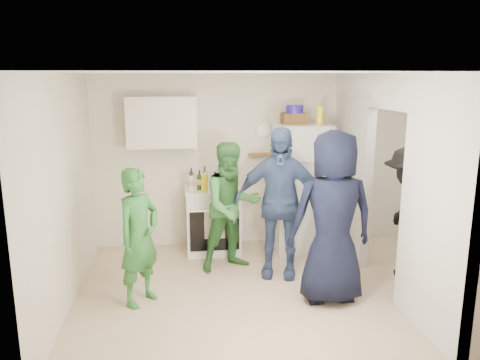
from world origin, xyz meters
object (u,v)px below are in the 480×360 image
person_green_center (232,207)px  person_navy (332,218)px  stove (213,220)px  yellow_cup_stack_top (320,115)px  person_green_left (139,237)px  fridge (300,187)px  person_denim (279,203)px  blue_bowl (295,109)px  wicker_basket (294,118)px  person_nook (407,214)px

person_green_center → person_navy: person_navy is taller
stove → yellow_cup_stack_top: (1.48, -0.13, 1.48)m
stove → person_green_center: person_green_center is taller
yellow_cup_stack_top → person_green_left: yellow_cup_stack_top is taller
fridge → person_denim: bearing=-119.7°
yellow_cup_stack_top → person_green_left: 2.99m
stove → blue_bowl: size_ratio=3.87×
stove → wicker_basket: size_ratio=2.66×
fridge → person_green_left: fridge is taller
person_denim → person_navy: size_ratio=0.98×
person_navy → person_green_center: bearing=-47.3°
wicker_basket → yellow_cup_stack_top: size_ratio=1.40×
person_green_center → person_green_left: bearing=-161.7°
person_nook → person_green_center: bearing=-88.7°
person_navy → wicker_basket: bearing=-90.1°
fridge → wicker_basket: (-0.10, 0.05, 0.98)m
fridge → blue_bowl: 1.12m
person_nook → fridge: bearing=-122.9°
person_green_left → person_nook: person_nook is taller
fridge → person_navy: size_ratio=0.94×
blue_bowl → person_green_center: 1.67m
person_green_center → person_denim: bearing=-45.6°
wicker_basket → person_navy: wicker_basket is taller
person_green_center → person_denim: size_ratio=0.88×
stove → person_nook: size_ratio=0.56×
stove → person_green_center: bearing=-72.9°
blue_bowl → person_green_left: 2.85m
wicker_basket → person_navy: (0.02, -1.71, -0.93)m
yellow_cup_stack_top → person_denim: bearing=-132.5°
wicker_basket → yellow_cup_stack_top: 0.36m
fridge → blue_bowl: size_ratio=7.56×
person_denim → yellow_cup_stack_top: bearing=64.2°
wicker_basket → person_green_center: bearing=-145.3°
person_denim → person_nook: person_denim is taller
person_green_center → blue_bowl: bearing=16.4°
wicker_basket → person_denim: wicker_basket is taller
yellow_cup_stack_top → person_denim: (-0.73, -0.80, -1.00)m
blue_bowl → person_green_center: size_ratio=0.14×
stove → person_denim: 1.29m
wicker_basket → person_nook: 2.00m
person_navy → person_nook: 1.18m
person_navy → fridge: bearing=-93.5°
person_nook → person_green_left: bearing=-68.5°
blue_bowl → person_green_left: size_ratio=0.16×
person_nook → person_navy: bearing=-50.8°
person_denim → person_green_center: bearing=169.3°
stove → person_nook: person_nook is taller
fridge → person_denim: 1.04m
wicker_basket → stove: bearing=-179.0°
fridge → wicker_basket: size_ratio=5.19×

